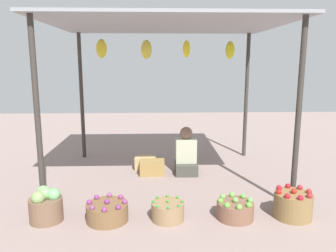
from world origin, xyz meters
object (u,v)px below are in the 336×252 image
(basket_green_chilies, at_px, (168,211))
(wooden_crate_near_vendor, at_px, (152,167))
(vendor_person, at_px, (186,155))
(basket_cabbages, at_px, (46,206))
(basket_green_apples, at_px, (235,210))
(basket_red_apples, at_px, (293,205))
(wooden_crate_stacked_rear, at_px, (145,163))
(basket_purple_onions, at_px, (107,212))

(basket_green_chilies, xyz_separation_m, wooden_crate_near_vendor, (-0.20, 1.61, 0.01))
(basket_green_chilies, bearing_deg, vendor_person, 77.82)
(basket_cabbages, xyz_separation_m, basket_green_apples, (2.21, -0.02, -0.08))
(basket_green_chilies, relative_size, basket_red_apples, 0.86)
(vendor_person, bearing_deg, wooden_crate_near_vendor, -172.54)
(basket_green_chilies, relative_size, basket_green_apples, 0.88)
(basket_green_chilies, height_order, wooden_crate_stacked_rear, basket_green_chilies)
(basket_green_apples, bearing_deg, basket_green_chilies, -179.57)
(vendor_person, relative_size, basket_green_apples, 1.79)
(vendor_person, height_order, basket_cabbages, vendor_person)
(basket_cabbages, relative_size, basket_green_apples, 0.95)
(vendor_person, relative_size, basket_green_chilies, 2.03)
(basket_cabbages, xyz_separation_m, basket_red_apples, (2.91, -0.02, -0.03))
(basket_cabbages, distance_m, basket_green_chilies, 1.42)
(basket_purple_onions, height_order, basket_green_chilies, basket_purple_onions)
(wooden_crate_near_vendor, bearing_deg, basket_purple_onions, -107.43)
(basket_purple_onions, bearing_deg, basket_green_apples, 0.15)
(vendor_person, bearing_deg, basket_purple_onions, -122.43)
(basket_purple_onions, bearing_deg, basket_red_apples, 0.16)
(vendor_person, bearing_deg, basket_cabbages, -136.98)
(basket_purple_onions, xyz_separation_m, basket_green_chilies, (0.71, -0.00, -0.00))
(basket_purple_onions, bearing_deg, basket_green_chilies, -0.18)
(basket_cabbages, height_order, basket_green_apples, basket_cabbages)
(vendor_person, height_order, wooden_crate_stacked_rear, vendor_person)
(wooden_crate_stacked_rear, bearing_deg, basket_cabbages, -119.95)
(vendor_person, xyz_separation_m, basket_green_apples, (0.43, -1.68, -0.19))
(basket_red_apples, height_order, wooden_crate_near_vendor, basket_red_apples)
(basket_red_apples, height_order, wooden_crate_stacked_rear, basket_red_apples)
(basket_green_chilies, xyz_separation_m, wooden_crate_stacked_rear, (-0.32, 1.92, 0.00))
(basket_purple_onions, distance_m, wooden_crate_near_vendor, 1.69)
(basket_red_apples, xyz_separation_m, wooden_crate_near_vendor, (-1.69, 1.60, -0.04))
(basket_green_chilies, bearing_deg, basket_green_apples, 0.43)
(vendor_person, distance_m, basket_green_apples, 1.74)
(basket_red_apples, xyz_separation_m, wooden_crate_stacked_rear, (-1.81, 1.91, -0.05))
(basket_purple_onions, relative_size, wooden_crate_stacked_rear, 1.36)
(wooden_crate_near_vendor, bearing_deg, vendor_person, 7.46)
(basket_green_apples, distance_m, wooden_crate_near_vendor, 1.89)
(vendor_person, relative_size, basket_cabbages, 1.89)
(vendor_person, xyz_separation_m, basket_green_chilies, (-0.36, -1.69, -0.19))
(basket_purple_onions, bearing_deg, vendor_person, 57.57)
(vendor_person, xyz_separation_m, basket_red_apples, (1.13, -1.68, -0.14))
(basket_cabbages, height_order, basket_red_apples, basket_cabbages)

